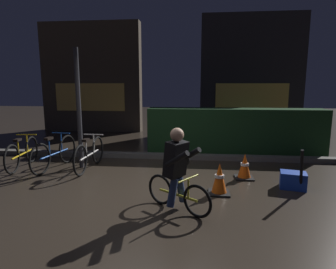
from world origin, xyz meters
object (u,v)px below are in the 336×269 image
object	(u,v)px
parked_bike_leftmost	(22,153)
traffic_cone_near	(219,179)
cyclist	(178,169)
closed_umbrella	(301,171)
traffic_cone_far	(245,167)
blue_crate	(293,180)
parked_bike_center_left	(90,154)
street_post	(79,109)
parked_bike_left_mid	(55,153)

from	to	relation	value
parked_bike_leftmost	traffic_cone_near	size ratio (longest dim) A/B	2.89
cyclist	closed_umbrella	world-z (taller)	cyclist
traffic_cone_far	traffic_cone_near	bearing A→B (deg)	-122.66
parked_bike_leftmost	traffic_cone_far	distance (m)	4.89
parked_bike_leftmost	blue_crate	distance (m)	5.72
closed_umbrella	traffic_cone_far	bearing A→B (deg)	-107.27
parked_bike_center_left	blue_crate	world-z (taller)	parked_bike_center_left
parked_bike_leftmost	blue_crate	size ratio (longest dim) A/B	3.57
parked_bike_leftmost	traffic_cone_near	distance (m)	4.47
blue_crate	cyclist	bearing A→B (deg)	-151.28
street_post	cyclist	world-z (taller)	street_post
traffic_cone_near	blue_crate	xyz separation A→B (m)	(1.35, 0.40, -0.11)
parked_bike_center_left	cyclist	world-z (taller)	cyclist
blue_crate	cyclist	world-z (taller)	cyclist
street_post	traffic_cone_far	world-z (taller)	street_post
parked_bike_center_left	closed_umbrella	bearing A→B (deg)	-103.00
parked_bike_center_left	traffic_cone_near	world-z (taller)	parked_bike_center_left
parked_bike_leftmost	cyclist	bearing A→B (deg)	-124.77
closed_umbrella	parked_bike_left_mid	bearing A→B (deg)	-77.23
blue_crate	parked_bike_center_left	bearing A→B (deg)	169.18
parked_bike_left_mid	parked_bike_center_left	world-z (taller)	parked_bike_left_mid
cyclist	traffic_cone_near	bearing A→B (deg)	81.51
street_post	parked_bike_center_left	world-z (taller)	street_post
street_post	parked_bike_left_mid	size ratio (longest dim) A/B	1.58
parked_bike_left_mid	blue_crate	bearing A→B (deg)	-92.25
blue_crate	traffic_cone_near	bearing A→B (deg)	-163.51
parked_bike_left_mid	street_post	bearing A→B (deg)	-68.15
parked_bike_leftmost	traffic_cone_far	bearing A→B (deg)	-101.00
parked_bike_center_left	cyclist	bearing A→B (deg)	-131.09
closed_umbrella	parked_bike_center_left	bearing A→B (deg)	-79.85
street_post	parked_bike_left_mid	xyz separation A→B (m)	(-0.55, -0.15, -0.98)
parked_bike_center_left	closed_umbrella	xyz separation A→B (m)	(4.16, -1.04, 0.06)
blue_crate	parked_bike_leftmost	bearing A→B (deg)	172.64
parked_bike_leftmost	traffic_cone_far	size ratio (longest dim) A/B	3.10
parked_bike_leftmost	traffic_cone_near	world-z (taller)	parked_bike_leftmost
traffic_cone_far	parked_bike_center_left	bearing A→B (deg)	174.72
street_post	parked_bike_center_left	xyz separation A→B (m)	(0.24, -0.11, -0.99)
street_post	closed_umbrella	bearing A→B (deg)	-14.64
street_post	cyclist	size ratio (longest dim) A/B	2.13
traffic_cone_far	parked_bike_left_mid	bearing A→B (deg)	176.28
street_post	cyclist	bearing A→B (deg)	-40.61
parked_bike_left_mid	traffic_cone_near	bearing A→B (deg)	-101.45
parked_bike_leftmost	parked_bike_center_left	world-z (taller)	parked_bike_center_left
parked_bike_left_mid	blue_crate	distance (m)	4.97
closed_umbrella	cyclist	bearing A→B (deg)	-43.24
blue_crate	street_post	bearing A→B (deg)	168.34
parked_bike_left_mid	closed_umbrella	size ratio (longest dim) A/B	1.98
parked_bike_leftmost	parked_bike_left_mid	distance (m)	0.76
parked_bike_left_mid	blue_crate	size ratio (longest dim) A/B	3.83
street_post	parked_bike_leftmost	xyz separation A→B (m)	(-1.31, -0.17, -1.00)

